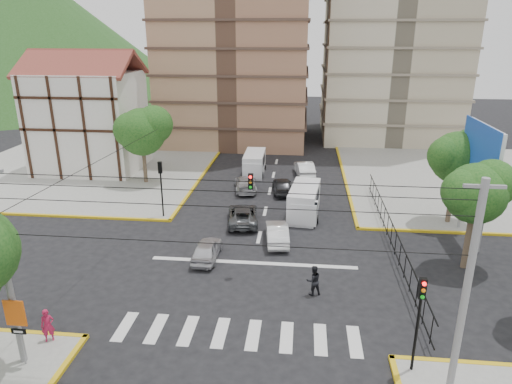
# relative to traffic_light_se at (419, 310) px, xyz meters

# --- Properties ---
(ground) EXTENTS (160.00, 160.00, 0.00)m
(ground) POSITION_rel_traffic_light_se_xyz_m (-7.80, 7.80, -3.11)
(ground) COLOR black
(ground) RESTS_ON ground
(sidewalk_nw) EXTENTS (26.00, 26.00, 0.15)m
(sidewalk_nw) POSITION_rel_traffic_light_se_xyz_m (-27.80, 27.80, -3.04)
(sidewalk_nw) COLOR gray
(sidewalk_nw) RESTS_ON ground
(sidewalk_ne) EXTENTS (26.00, 26.00, 0.15)m
(sidewalk_ne) POSITION_rel_traffic_light_se_xyz_m (12.20, 27.80, -3.04)
(sidewalk_ne) COLOR gray
(sidewalk_ne) RESTS_ON ground
(crosswalk_stripes) EXTENTS (12.00, 2.40, 0.01)m
(crosswalk_stripes) POSITION_rel_traffic_light_se_xyz_m (-7.80, 1.80, -3.11)
(crosswalk_stripes) COLOR silver
(crosswalk_stripes) RESTS_ON ground
(stop_line) EXTENTS (13.00, 0.40, 0.01)m
(stop_line) POSITION_rel_traffic_light_se_xyz_m (-7.80, 9.00, -3.11)
(stop_line) COLOR silver
(stop_line) RESTS_ON ground
(tudor_building) EXTENTS (10.80, 8.05, 12.23)m
(tudor_building) POSITION_rel_traffic_light_se_xyz_m (-26.80, 27.80, 2.14)
(tudor_building) COLOR silver
(tudor_building) RESTS_ON ground
(distant_hill) EXTENTS (70.00, 70.00, 28.00)m
(distant_hill) POSITION_rel_traffic_light_se_xyz_m (-62.80, 77.80, 10.89)
(distant_hill) COLOR #234F1A
(distant_hill) RESTS_ON ground
(park_fence) EXTENTS (0.10, 22.50, 1.66)m
(park_fence) POSITION_rel_traffic_light_se_xyz_m (1.20, 12.30, -3.11)
(park_fence) COLOR black
(park_fence) RESTS_ON ground
(billboard) EXTENTS (0.36, 6.20, 8.10)m
(billboard) POSITION_rel_traffic_light_se_xyz_m (6.65, 13.80, 2.89)
(billboard) COLOR slate
(billboard) RESTS_ON ground
(tree_park_a) EXTENTS (4.41, 3.60, 6.83)m
(tree_park_a) POSITION_rel_traffic_light_se_xyz_m (5.28, 9.81, 1.90)
(tree_park_a) COLOR #473828
(tree_park_a) RESTS_ON ground
(tree_park_c) EXTENTS (4.65, 3.80, 7.25)m
(tree_park_c) POSITION_rel_traffic_light_se_xyz_m (6.29, 16.81, 2.22)
(tree_park_c) COLOR #473828
(tree_park_c) RESTS_ON ground
(tree_tudor) EXTENTS (5.39, 4.40, 7.43)m
(tree_tudor) POSITION_rel_traffic_light_se_xyz_m (-19.70, 23.81, 2.11)
(tree_tudor) COLOR #473828
(tree_tudor) RESTS_ON ground
(traffic_light_se) EXTENTS (0.28, 0.22, 4.40)m
(traffic_light_se) POSITION_rel_traffic_light_se_xyz_m (0.00, 0.00, 0.00)
(traffic_light_se) COLOR black
(traffic_light_se) RESTS_ON ground
(traffic_light_nw) EXTENTS (0.28, 0.22, 4.40)m
(traffic_light_nw) POSITION_rel_traffic_light_se_xyz_m (-15.60, 15.60, 0.00)
(traffic_light_nw) COLOR black
(traffic_light_nw) RESTS_ON ground
(traffic_light_hanging) EXTENTS (18.00, 9.12, 0.92)m
(traffic_light_hanging) POSITION_rel_traffic_light_se_xyz_m (-7.80, 5.76, 2.79)
(traffic_light_hanging) COLOR black
(traffic_light_hanging) RESTS_ON ground
(utility_pole_sw) EXTENTS (1.40, 0.28, 9.00)m
(utility_pole_sw) POSITION_rel_traffic_light_se_xyz_m (-16.80, -1.20, 1.65)
(utility_pole_sw) COLOR slate
(utility_pole_sw) RESTS_ON ground
(utility_pole_se) EXTENTS (1.40, 0.28, 9.00)m
(utility_pole_se) POSITION_rel_traffic_light_se_xyz_m (1.20, -1.20, 1.65)
(utility_pole_se) COLOR slate
(utility_pole_se) RESTS_ON ground
(district_sign) EXTENTS (0.90, 0.12, 3.20)m
(district_sign) POSITION_rel_traffic_light_se_xyz_m (-16.60, -1.44, -0.66)
(district_sign) COLOR slate
(district_sign) RESTS_ON ground
(van_right_lane) EXTENTS (2.62, 5.42, 2.35)m
(van_right_lane) POSITION_rel_traffic_light_se_xyz_m (-4.68, 17.03, -1.97)
(van_right_lane) COLOR silver
(van_right_lane) RESTS_ON ground
(van_left_lane) EXTENTS (2.08, 4.92, 2.21)m
(van_left_lane) POSITION_rel_traffic_light_se_xyz_m (-9.78, 27.74, -2.04)
(van_left_lane) COLOR silver
(van_left_lane) RESTS_ON ground
(car_silver_front_left) EXTENTS (1.55, 3.80, 1.29)m
(car_silver_front_left) POSITION_rel_traffic_light_se_xyz_m (-10.81, 9.27, -2.47)
(car_silver_front_left) COLOR silver
(car_silver_front_left) RESTS_ON ground
(car_white_front_right) EXTENTS (1.94, 4.29, 1.37)m
(car_white_front_right) POSITION_rel_traffic_light_se_xyz_m (-6.50, 12.19, -2.43)
(car_white_front_right) COLOR white
(car_white_front_right) RESTS_ON ground
(car_grey_mid_left) EXTENTS (2.80, 4.97, 1.31)m
(car_grey_mid_left) POSITION_rel_traffic_light_se_xyz_m (-9.29, 15.25, -2.46)
(car_grey_mid_left) COLOR #525559
(car_grey_mid_left) RESTS_ON ground
(car_silver_rear_left) EXTENTS (2.61, 4.85, 1.34)m
(car_silver_rear_left) POSITION_rel_traffic_light_se_xyz_m (-10.03, 22.81, -2.44)
(car_silver_rear_left) COLOR silver
(car_silver_rear_left) RESTS_ON ground
(car_darkgrey_mid_right) EXTENTS (2.16, 4.30, 1.41)m
(car_darkgrey_mid_right) POSITION_rel_traffic_light_se_xyz_m (-6.63, 22.44, -2.41)
(car_darkgrey_mid_right) COLOR #29292C
(car_darkgrey_mid_right) RESTS_ON ground
(car_white_rear_right) EXTENTS (2.30, 4.76, 1.51)m
(car_white_rear_right) POSITION_rel_traffic_light_se_xyz_m (-4.70, 27.81, -2.36)
(car_white_rear_right) COLOR white
(car_white_rear_right) RESTS_ON ground
(pedestrian_sw_corner) EXTENTS (0.70, 0.61, 1.62)m
(pedestrian_sw_corner) POSITION_rel_traffic_light_se_xyz_m (-16.39, 0.23, -2.15)
(pedestrian_sw_corner) COLOR #AC1A41
(pedestrian_sw_corner) RESTS_ON sidewalk_sw
(pedestrian_crosswalk) EXTENTS (1.02, 0.91, 1.74)m
(pedestrian_crosswalk) POSITION_rel_traffic_light_se_xyz_m (-4.11, 5.73, -2.24)
(pedestrian_crosswalk) COLOR black
(pedestrian_crosswalk) RESTS_ON ground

